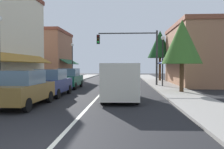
{
  "coord_description": "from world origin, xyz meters",
  "views": [
    {
      "loc": [
        1.83,
        -5.13,
        1.98
      ],
      "look_at": [
        0.59,
        14.98,
        1.25
      ],
      "focal_mm": 37.61,
      "sensor_mm": 36.0,
      "label": 1
    }
  ],
  "objects_px": {
    "parked_car_second_left": "(52,83)",
    "street_lamp_right_mid": "(163,53)",
    "traffic_signal_mast_arm": "(135,48)",
    "tree_right_near": "(182,42)",
    "tree_right_far": "(160,44)",
    "van_in_lane": "(120,80)",
    "parked_car_third_left": "(69,78)",
    "parked_car_nearest_left": "(23,89)",
    "street_lamp_left_far": "(72,56)"
  },
  "relations": [
    {
      "from": "van_in_lane",
      "to": "street_lamp_right_mid",
      "type": "distance_m",
      "value": 9.38
    },
    {
      "from": "van_in_lane",
      "to": "tree_right_near",
      "type": "distance_m",
      "value": 6.18
    },
    {
      "from": "parked_car_third_left",
      "to": "tree_right_far",
      "type": "height_order",
      "value": "tree_right_far"
    },
    {
      "from": "parked_car_second_left",
      "to": "van_in_lane",
      "type": "distance_m",
      "value": 4.76
    },
    {
      "from": "street_lamp_right_mid",
      "to": "tree_right_near",
      "type": "distance_m",
      "value": 4.89
    },
    {
      "from": "parked_car_nearest_left",
      "to": "parked_car_third_left",
      "type": "xyz_separation_m",
      "value": [
        -0.08,
        9.51,
        0.0
      ]
    },
    {
      "from": "street_lamp_right_mid",
      "to": "tree_right_near",
      "type": "xyz_separation_m",
      "value": [
        0.63,
        -4.82,
        0.5
      ]
    },
    {
      "from": "street_lamp_left_far",
      "to": "parked_car_nearest_left",
      "type": "bearing_deg",
      "value": -84.1
    },
    {
      "from": "parked_car_second_left",
      "to": "parked_car_third_left",
      "type": "xyz_separation_m",
      "value": [
        -0.15,
        5.4,
        0.0
      ]
    },
    {
      "from": "parked_car_nearest_left",
      "to": "van_in_lane",
      "type": "xyz_separation_m",
      "value": [
        4.6,
        2.68,
        0.27
      ]
    },
    {
      "from": "parked_car_second_left",
      "to": "street_lamp_right_mid",
      "type": "bearing_deg",
      "value": 40.71
    },
    {
      "from": "parked_car_third_left",
      "to": "tree_right_far",
      "type": "bearing_deg",
      "value": 46.63
    },
    {
      "from": "parked_car_second_left",
      "to": "tree_right_far",
      "type": "bearing_deg",
      "value": 59.95
    },
    {
      "from": "parked_car_nearest_left",
      "to": "tree_right_far",
      "type": "distance_m",
      "value": 22.0
    },
    {
      "from": "parked_car_second_left",
      "to": "van_in_lane",
      "type": "height_order",
      "value": "van_in_lane"
    },
    {
      "from": "parked_car_nearest_left",
      "to": "tree_right_near",
      "type": "relative_size",
      "value": 0.78
    },
    {
      "from": "parked_car_second_left",
      "to": "parked_car_third_left",
      "type": "height_order",
      "value": "same"
    },
    {
      "from": "parked_car_third_left",
      "to": "tree_right_near",
      "type": "relative_size",
      "value": 0.77
    },
    {
      "from": "parked_car_nearest_left",
      "to": "street_lamp_left_far",
      "type": "relative_size",
      "value": 0.85
    },
    {
      "from": "parked_car_second_left",
      "to": "street_lamp_left_far",
      "type": "height_order",
      "value": "street_lamp_left_far"
    },
    {
      "from": "parked_car_second_left",
      "to": "tree_right_far",
      "type": "xyz_separation_m",
      "value": [
        9.23,
        15.44,
        3.89
      ]
    },
    {
      "from": "traffic_signal_mast_arm",
      "to": "street_lamp_left_far",
      "type": "bearing_deg",
      "value": 139.86
    },
    {
      "from": "street_lamp_left_far",
      "to": "parked_car_second_left",
      "type": "bearing_deg",
      "value": -82.18
    },
    {
      "from": "parked_car_nearest_left",
      "to": "van_in_lane",
      "type": "relative_size",
      "value": 0.79
    },
    {
      "from": "parked_car_second_left",
      "to": "tree_right_far",
      "type": "relative_size",
      "value": 0.63
    },
    {
      "from": "tree_right_near",
      "to": "tree_right_far",
      "type": "xyz_separation_m",
      "value": [
        0.32,
        13.35,
        1.05
      ]
    },
    {
      "from": "traffic_signal_mast_arm",
      "to": "street_lamp_right_mid",
      "type": "height_order",
      "value": "traffic_signal_mast_arm"
    },
    {
      "from": "parked_car_third_left",
      "to": "street_lamp_right_mid",
      "type": "relative_size",
      "value": 0.86
    },
    {
      "from": "parked_car_second_left",
      "to": "street_lamp_right_mid",
      "type": "distance_m",
      "value": 11.03
    },
    {
      "from": "street_lamp_right_mid",
      "to": "street_lamp_left_far",
      "type": "distance_m",
      "value": 12.78
    },
    {
      "from": "parked_car_second_left",
      "to": "street_lamp_left_far",
      "type": "bearing_deg",
      "value": 98.63
    },
    {
      "from": "parked_car_third_left",
      "to": "traffic_signal_mast_arm",
      "type": "xyz_separation_m",
      "value": [
        5.88,
        2.61,
        2.91
      ]
    },
    {
      "from": "parked_car_second_left",
      "to": "street_lamp_left_far",
      "type": "xyz_separation_m",
      "value": [
        -2.0,
        14.53,
        2.4
      ]
    },
    {
      "from": "street_lamp_left_far",
      "to": "tree_right_near",
      "type": "bearing_deg",
      "value": -48.75
    },
    {
      "from": "parked_car_second_left",
      "to": "tree_right_near",
      "type": "distance_m",
      "value": 9.58
    },
    {
      "from": "parked_car_third_left",
      "to": "tree_right_far",
      "type": "distance_m",
      "value": 14.29
    },
    {
      "from": "parked_car_nearest_left",
      "to": "street_lamp_right_mid",
      "type": "bearing_deg",
      "value": 54.33
    },
    {
      "from": "parked_car_second_left",
      "to": "tree_right_near",
      "type": "relative_size",
      "value": 0.78
    },
    {
      "from": "parked_car_third_left",
      "to": "street_lamp_right_mid",
      "type": "distance_m",
      "value": 8.87
    },
    {
      "from": "street_lamp_right_mid",
      "to": "tree_right_far",
      "type": "distance_m",
      "value": 8.72
    },
    {
      "from": "parked_car_nearest_left",
      "to": "traffic_signal_mast_arm",
      "type": "xyz_separation_m",
      "value": [
        5.8,
        12.12,
        2.91
      ]
    },
    {
      "from": "van_in_lane",
      "to": "traffic_signal_mast_arm",
      "type": "relative_size",
      "value": 0.87
    },
    {
      "from": "van_in_lane",
      "to": "parked_car_nearest_left",
      "type": "bearing_deg",
      "value": -151.13
    },
    {
      "from": "parked_car_third_left",
      "to": "street_lamp_right_mid",
      "type": "xyz_separation_m",
      "value": [
        8.42,
        1.52,
        2.33
      ]
    },
    {
      "from": "parked_car_nearest_left",
      "to": "tree_right_near",
      "type": "height_order",
      "value": "tree_right_near"
    },
    {
      "from": "parked_car_nearest_left",
      "to": "street_lamp_left_far",
      "type": "distance_m",
      "value": 18.89
    },
    {
      "from": "parked_car_third_left",
      "to": "traffic_signal_mast_arm",
      "type": "distance_m",
      "value": 7.07
    },
    {
      "from": "parked_car_second_left",
      "to": "tree_right_near",
      "type": "xyz_separation_m",
      "value": [
        8.91,
        2.1,
        2.83
      ]
    },
    {
      "from": "tree_right_far",
      "to": "tree_right_near",
      "type": "bearing_deg",
      "value": -91.39
    },
    {
      "from": "van_in_lane",
      "to": "tree_right_far",
      "type": "relative_size",
      "value": 0.8
    }
  ]
}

